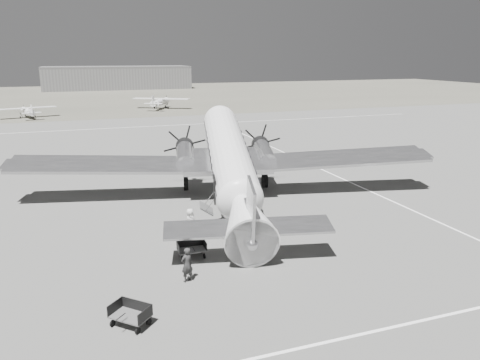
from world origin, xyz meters
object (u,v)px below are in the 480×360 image
(light_plane_left, at_px, (28,112))
(ramp_agent, at_px, (191,234))
(baggage_cart_far, at_px, (130,315))
(ground_crew, at_px, (187,265))
(passenger, at_px, (190,222))
(dc3_airliner, at_px, (230,163))
(hangar_main, at_px, (117,78))
(baggage_cart_near, at_px, (192,249))
(light_plane_right, at_px, (161,103))

(light_plane_left, xyz_separation_m, ramp_agent, (12.07, -60.18, -0.04))
(baggage_cart_far, height_order, ground_crew, ground_crew)
(passenger, bearing_deg, dc3_airliner, -47.26)
(hangar_main, relative_size, ramp_agent, 23.15)
(light_plane_left, height_order, ramp_agent, light_plane_left)
(light_plane_left, distance_m, ground_crew, 64.43)
(baggage_cart_far, xyz_separation_m, ground_crew, (2.83, 2.78, 0.38))
(light_plane_left, bearing_deg, ground_crew, -95.23)
(ground_crew, bearing_deg, baggage_cart_far, 26.06)
(dc3_airliner, relative_size, light_plane_left, 3.32)
(baggage_cart_near, bearing_deg, ground_crew, -106.15)
(dc3_airliner, distance_m, ramp_agent, 8.22)
(baggage_cart_near, relative_size, ground_crew, 0.92)
(baggage_cart_near, height_order, ground_crew, ground_crew)
(baggage_cart_near, xyz_separation_m, baggage_cart_far, (-3.64, -5.22, 0.01))
(baggage_cart_near, xyz_separation_m, ramp_agent, (0.19, 0.86, 0.49))
(baggage_cart_far, height_order, ramp_agent, ramp_agent)
(baggage_cart_near, xyz_separation_m, passenger, (0.67, 3.00, 0.35))
(baggage_cart_far, bearing_deg, dc3_airliner, 101.91)
(light_plane_left, xyz_separation_m, light_plane_right, (22.54, 6.01, 0.18))
(baggage_cart_far, height_order, passenger, passenger)
(dc3_airliner, height_order, light_plane_right, dc3_airliner)
(passenger, bearing_deg, baggage_cart_far, 145.47)
(ramp_agent, bearing_deg, light_plane_right, -17.91)
(hangar_main, height_order, baggage_cart_near, hangar_main)
(light_plane_right, height_order, baggage_cart_far, light_plane_right)
(light_plane_left, height_order, light_plane_right, light_plane_right)
(dc3_airliner, bearing_deg, baggage_cart_near, -108.44)
(baggage_cart_far, bearing_deg, light_plane_left, 141.63)
(hangar_main, height_order, ramp_agent, hangar_main)
(ground_crew, xyz_separation_m, passenger, (1.48, 5.44, -0.03))
(baggage_cart_far, bearing_deg, baggage_cart_near, 99.66)
(ramp_agent, bearing_deg, passenger, -21.50)
(ground_crew, distance_m, passenger, 5.64)
(baggage_cart_near, bearing_deg, light_plane_right, 83.12)
(light_plane_right, bearing_deg, light_plane_left, -136.43)
(ground_crew, relative_size, ramp_agent, 0.88)
(hangar_main, xyz_separation_m, dc3_airliner, (-3.79, -117.85, -0.42))
(hangar_main, distance_m, dc3_airliner, 117.91)
(dc3_airliner, xyz_separation_m, passenger, (-3.87, -4.55, -2.11))
(hangar_main, height_order, baggage_cart_far, hangar_main)
(hangar_main, distance_m, ramp_agent, 124.82)
(passenger, bearing_deg, light_plane_right, -15.74)
(hangar_main, distance_m, ground_crew, 128.18)
(light_plane_right, xyz_separation_m, passenger, (-9.99, -64.04, -0.36))
(dc3_airliner, relative_size, ground_crew, 18.84)
(light_plane_right, bearing_deg, ground_crew, -70.73)
(light_plane_right, distance_m, ramp_agent, 67.01)
(baggage_cart_near, distance_m, ground_crew, 2.60)
(dc3_airliner, bearing_deg, baggage_cart_far, -110.06)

